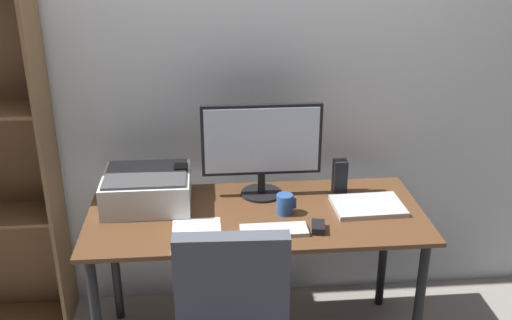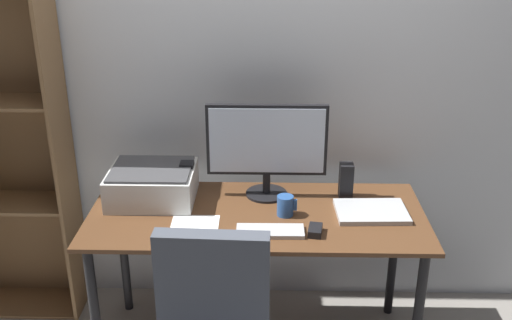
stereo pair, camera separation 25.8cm
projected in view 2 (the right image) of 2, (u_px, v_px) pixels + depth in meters
name	position (u px, v px, depth m)	size (l,w,h in m)	color
back_wall	(259.00, 66.00, 2.96)	(6.40, 0.10, 2.60)	silver
desk	(257.00, 230.00, 2.75)	(1.54, 0.67, 0.74)	#56351E
monitor	(267.00, 145.00, 2.79)	(0.57, 0.20, 0.46)	black
keyboard	(270.00, 231.00, 2.54)	(0.29, 0.11, 0.02)	#B7BABC
mouse	(315.00, 230.00, 2.54)	(0.06, 0.10, 0.03)	black
coffee_mug	(285.00, 206.00, 2.68)	(0.09, 0.07, 0.09)	#285193
laptop	(371.00, 212.00, 2.71)	(0.32, 0.23, 0.02)	#B7BABC
speaker_left	(187.00, 179.00, 2.86)	(0.06, 0.07, 0.17)	black
speaker_right	(346.00, 180.00, 2.84)	(0.06, 0.07, 0.17)	black
printer	(152.00, 184.00, 2.82)	(0.40, 0.34, 0.16)	silver
paper_sheet	(193.00, 232.00, 2.56)	(0.21, 0.30, 0.00)	white
bookshelf	(0.00, 154.00, 2.99)	(0.65, 0.28, 1.80)	brown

